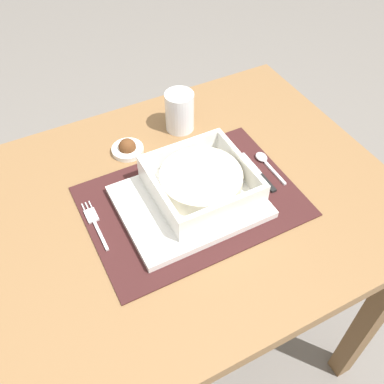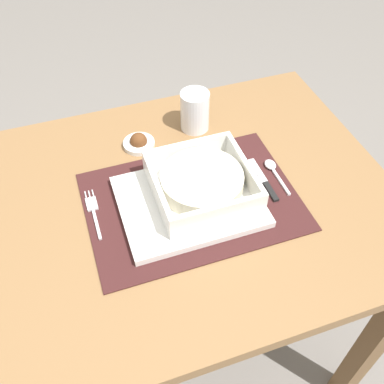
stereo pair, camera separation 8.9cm
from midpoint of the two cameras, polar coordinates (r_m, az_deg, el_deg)
The scene contains 10 objects.
ground_plane at distance 1.54m, azimuth -2.87°, elevation -19.23°, with size 6.00×6.00×0.00m, color slate.
dining_table at distance 1.00m, azimuth -4.18°, elevation -5.34°, with size 0.92×0.70×0.73m.
placemat at distance 0.91m, azimuth -2.79°, elevation -1.36°, with size 0.43×0.31×0.00m, color #381919.
serving_plate at distance 0.90m, azimuth -3.14°, elevation -1.42°, with size 0.28×0.23×0.02m, color white.
porridge_bowl at distance 0.89m, azimuth -1.68°, elevation 1.12°, with size 0.20×0.20×0.06m.
fork at distance 0.90m, azimuth -15.44°, elevation -3.87°, with size 0.02×0.13×0.00m.
spoon at distance 0.99m, azimuth 6.88°, elevation 4.03°, with size 0.02×0.11×0.01m.
butter_knife at distance 0.96m, azimuth 6.20°, elevation 2.15°, with size 0.01×0.13×0.01m.
drinking_glass at distance 1.06m, azimuth -4.06°, elevation 10.09°, with size 0.07×0.07×0.10m.
condiment_saucer at distance 1.03m, azimuth -10.89°, elevation 5.49°, with size 0.07×0.07×0.04m.
Camera 1 is at (-0.25, -0.55, 1.42)m, focal length 40.87 mm.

